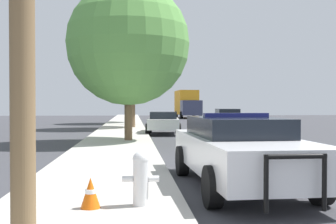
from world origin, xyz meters
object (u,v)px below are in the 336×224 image
Objects in this scene: tree_sidewalk_far at (130,65)px; car_background_midblock at (163,122)px; tree_sidewalk_near at (128,44)px; police_car at (239,149)px; traffic_cone at (90,193)px; tree_sidewalk_mid at (132,52)px; fire_hydrant at (141,177)px; traffic_light at (150,74)px; car_background_oncoming at (228,117)px; box_truck at (187,104)px.

car_background_midblock is at bearing -81.78° from tree_sidewalk_far.
police_car is at bearing -76.87° from tree_sidewalk_near.
tree_sidewalk_mid is at bearing 88.49° from traffic_cone.
traffic_light is (1.30, 26.52, 3.51)m from fire_hydrant.
traffic_cone is at bearing 76.17° from car_background_oncoming.
police_car is at bearing 82.35° from box_truck.
tree_sidewalk_mid is at bearing 113.02° from car_background_midblock.
fire_hydrant is 0.18× the size of car_background_oncoming.
traffic_cone is (-0.75, -0.10, -0.21)m from fire_hydrant.
tree_sidewalk_far is 18.48m from tree_sidewalk_near.
car_background_midblock is (-5.13, -6.45, -0.05)m from car_background_oncoming.
tree_sidewalk_far is 30.73m from traffic_cone.
traffic_cone is (-0.45, -30.37, -4.70)m from tree_sidewalk_far.
fire_hydrant is 30.60m from tree_sidewalk_far.
fire_hydrant is at bearing -89.43° from tree_sidewalk_far.
car_background_midblock is 8.86× the size of traffic_cone.
tree_sidewalk_mid is (-2.17, 20.43, 4.46)m from police_car.
box_truck is (6.60, 44.75, 1.19)m from fire_hydrant.
box_truck is at bearing 73.79° from traffic_light.
police_car is at bearing 43.46° from fire_hydrant.
car_background_oncoming is 0.63× the size of tree_sidewalk_far.
car_background_midblock is 0.52× the size of tree_sidewalk_mid.
fire_hydrant is 24.42m from car_background_oncoming.
traffic_cone is (-2.36, -17.12, -0.33)m from car_background_midblock.
tree_sidewalk_mid is (-1.45, -4.18, 1.15)m from traffic_light.
tree_sidewalk_mid is at bearing 90.40° from fire_hydrant.
fire_hydrant is at bearing 7.79° from traffic_cone.
tree_sidewalk_near is (-2.31, 9.90, 3.50)m from police_car.
traffic_cone is (-0.45, -11.91, -3.91)m from tree_sidewalk_near.
tree_sidewalk_mid is (-6.90, -1.13, 4.50)m from car_background_oncoming.
police_car is at bearing -85.33° from tree_sidewalk_far.
car_background_midblock is 7.22m from tree_sidewalk_mid.
car_background_midblock is (-0.40, 15.10, -0.09)m from police_car.
car_background_midblock is at bearing -71.60° from tree_sidewalk_mid.
fire_hydrant is at bearing 80.06° from box_truck.
box_truck is (-0.15, 21.29, 1.03)m from car_background_oncoming.
police_car reaches higher than traffic_cone.
fire_hydrant is 0.78m from traffic_cone.
tree_sidewalk_mid is (-1.77, 5.32, 4.55)m from car_background_midblock.
tree_sidewalk_mid reaches higher than car_background_oncoming.
car_background_oncoming is at bearing 58.87° from tree_sidewalk_near.
police_car reaches higher than car_background_midblock.
traffic_cone is at bearing 34.05° from police_car.
car_background_midblock is (1.61, 17.01, 0.11)m from fire_hydrant.
fire_hydrant is 12.38m from tree_sidewalk_near.
fire_hydrant is at bearing -92.80° from traffic_light.
police_car reaches higher than fire_hydrant.
box_truck is 33.75m from tree_sidewalk_near.
car_background_oncoming is (6.75, 23.46, 0.16)m from fire_hydrant.
box_truck reaches higher than car_background_midblock.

